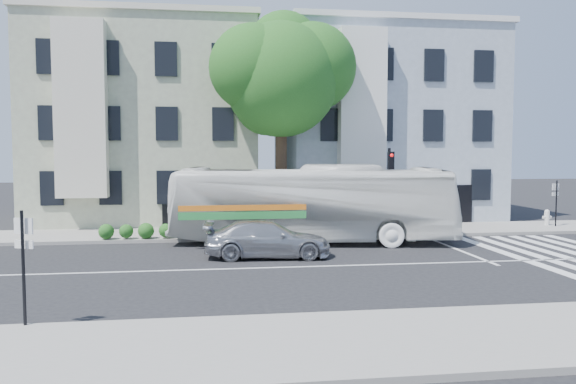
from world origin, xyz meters
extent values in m
plane|color=black|center=(0.00, 0.00, 0.00)|extent=(120.00, 120.00, 0.00)
cube|color=gray|center=(0.00, 8.00, 0.07)|extent=(80.00, 4.00, 0.15)
cube|color=gray|center=(0.00, -8.00, 0.07)|extent=(80.00, 4.00, 0.15)
cube|color=gray|center=(-7.00, 15.00, 5.50)|extent=(12.00, 10.00, 11.00)
cube|color=#909EAC|center=(7.00, 15.00, 5.50)|extent=(12.00, 10.00, 11.00)
cylinder|color=#2D2116|center=(0.00, 8.50, 2.60)|extent=(0.56, 0.56, 5.20)
sphere|color=#1C4917|center=(0.00, 8.50, 7.50)|extent=(5.60, 5.60, 5.60)
sphere|color=#1C4917|center=(1.60, 8.90, 8.20)|extent=(4.40, 4.40, 4.40)
sphere|color=#1C4917|center=(-1.40, 8.20, 8.00)|extent=(4.20, 4.20, 4.20)
sphere|color=#1C4917|center=(0.30, 9.70, 9.20)|extent=(3.80, 3.80, 3.80)
sphere|color=#1C4917|center=(-0.60, 9.10, 6.50)|extent=(3.40, 3.40, 3.40)
imported|color=white|center=(0.96, 5.12, 1.71)|extent=(4.79, 12.61, 3.43)
imported|color=#AFB1B7|center=(-1.35, 1.95, 0.69)|extent=(2.26, 4.87, 1.38)
cylinder|color=black|center=(5.08, 7.19, 2.09)|extent=(0.14, 0.14, 4.17)
cube|color=black|center=(5.08, 6.94, 3.58)|extent=(0.29, 0.24, 0.84)
sphere|color=red|center=(5.08, 6.81, 3.82)|extent=(0.16, 0.16, 0.16)
cylinder|color=white|center=(5.08, 7.04, 2.58)|extent=(0.44, 0.06, 0.44)
cylinder|color=silver|center=(14.00, 8.14, 0.49)|extent=(0.27, 0.27, 0.67)
sphere|color=silver|center=(14.00, 8.14, 0.86)|extent=(0.25, 0.25, 0.25)
cylinder|color=silver|center=(14.00, 8.14, 0.58)|extent=(0.46, 0.20, 0.16)
cylinder|color=black|center=(-7.55, -6.10, 1.42)|extent=(0.07, 0.07, 2.54)
cube|color=white|center=(-7.55, -6.00, 2.34)|extent=(0.44, 0.20, 0.36)
cube|color=white|center=(-7.55, -6.00, 1.93)|extent=(0.44, 0.20, 0.18)
cylinder|color=black|center=(14.22, 7.72, 1.34)|extent=(0.07, 0.07, 2.37)
cube|color=white|center=(14.22, 7.82, 2.19)|extent=(0.43, 0.13, 0.33)
cube|color=white|center=(14.22, 7.82, 1.81)|extent=(0.43, 0.13, 0.17)
camera|label=1|loc=(-3.47, -18.92, 3.94)|focal=35.00mm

